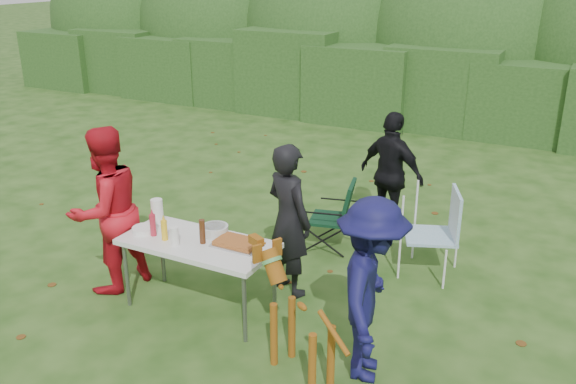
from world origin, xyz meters
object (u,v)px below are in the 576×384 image
at_px(camping_chair, 331,215).
at_px(ketchup_bottle, 153,225).
at_px(person_cook, 289,220).
at_px(lawn_chair, 430,232).
at_px(mustard_bottle, 164,230).
at_px(person_black_puffy, 391,174).
at_px(child, 371,291).
at_px(paper_towel_roll, 157,211).
at_px(folding_table, 198,246).
at_px(dog, 302,324).
at_px(person_red_jacket, 106,210).
at_px(beer_bottle, 202,232).

distance_m(camping_chair, ketchup_bottle, 2.24).
height_order(person_cook, ketchup_bottle, person_cook).
xyz_separation_m(lawn_chair, mustard_bottle, (-2.10, -1.88, 0.35)).
height_order(person_black_puffy, mustard_bottle, person_black_puffy).
height_order(child, paper_towel_roll, child).
bearing_deg(person_cook, mustard_bottle, 66.60).
distance_m(lawn_chair, ketchup_bottle, 2.94).
relative_size(folding_table, camping_chair, 1.74).
height_order(child, dog, child).
xyz_separation_m(person_cook, paper_towel_roll, (-1.21, -0.56, 0.07)).
xyz_separation_m(person_red_jacket, child, (2.90, -0.15, -0.09)).
distance_m(person_red_jacket, camping_chair, 2.57).
distance_m(dog, mustard_bottle, 1.72).
height_order(ketchup_bottle, beer_bottle, beer_bottle).
relative_size(person_black_puffy, lawn_chair, 1.59).
xyz_separation_m(person_cook, person_black_puffy, (0.46, 1.88, -0.02)).
distance_m(lawn_chair, paper_towel_roll, 2.92).
relative_size(folding_table, dog, 1.40).
bearing_deg(paper_towel_roll, lawn_chair, 33.65).
bearing_deg(lawn_chair, person_cook, 19.54).
height_order(person_red_jacket, dog, person_red_jacket).
relative_size(person_red_jacket, person_black_puffy, 1.11).
relative_size(lawn_chair, mustard_bottle, 4.93).
bearing_deg(paper_towel_roll, person_black_puffy, 55.53).
bearing_deg(dog, person_cook, -31.05).
bearing_deg(person_black_puffy, child, 124.04).
height_order(mustard_bottle, beer_bottle, beer_bottle).
bearing_deg(person_red_jacket, lawn_chair, 133.68).
relative_size(ketchup_bottle, paper_towel_roll, 0.85).
height_order(folding_table, ketchup_bottle, ketchup_bottle).
bearing_deg(ketchup_bottle, paper_towel_roll, 120.23).
distance_m(child, beer_bottle, 1.76).
bearing_deg(dog, beer_bottle, 6.96).
relative_size(person_cook, person_black_puffy, 1.02).
relative_size(dog, ketchup_bottle, 4.86).
relative_size(beer_bottle, paper_towel_roll, 0.92).
bearing_deg(person_black_puffy, ketchup_bottle, 79.49).
bearing_deg(folding_table, ketchup_bottle, -169.14).
xyz_separation_m(person_black_puffy, child, (0.75, -2.80, 0.00)).
bearing_deg(beer_bottle, folding_table, 170.38).
bearing_deg(dog, ketchup_bottle, 14.90).
relative_size(person_black_puffy, ketchup_bottle, 7.12).
bearing_deg(child, person_red_jacket, 72.92).
bearing_deg(child, lawn_chair, -13.65).
relative_size(camping_chair, lawn_chair, 0.87).
distance_m(person_black_puffy, mustard_bottle, 3.04).
bearing_deg(child, beer_bottle, 69.75).
height_order(ketchup_bottle, paper_towel_roll, paper_towel_roll).
distance_m(child, ketchup_bottle, 2.28).
xyz_separation_m(person_red_jacket, camping_chair, (1.67, 1.90, -0.44)).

